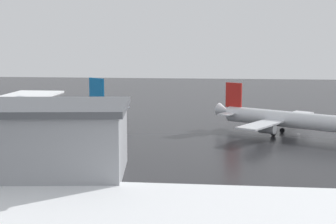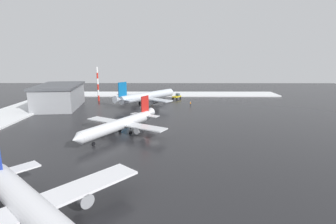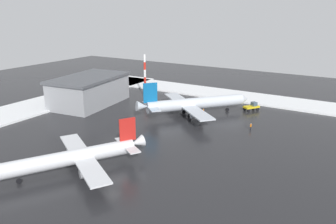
{
  "view_description": "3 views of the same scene",
  "coord_description": "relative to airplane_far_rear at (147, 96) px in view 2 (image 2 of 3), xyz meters",
  "views": [
    {
      "loc": [
        -10.2,
        -97.46,
        16.51
      ],
      "look_at": [
        -21.02,
        0.92,
        2.47
      ],
      "focal_mm": 55.0,
      "sensor_mm": 36.0,
      "label": 1
    },
    {
      "loc": [
        64.55,
        4.0,
        20.28
      ],
      "look_at": [
        -15.15,
        3.62,
        2.49
      ],
      "focal_mm": 28.0,
      "sensor_mm": 36.0,
      "label": 2
    },
    {
      "loc": [
        37.89,
        34.36,
        28.17
      ],
      "look_at": [
        -25.81,
        -4.33,
        5.04
      ],
      "focal_mm": 35.0,
      "sensor_mm": 36.0,
      "label": 3
    }
  ],
  "objects": [
    {
      "name": "airplane_parked_starboard",
      "position": [
        41.75,
        -3.11,
        -0.47
      ],
      "size": [
        26.13,
        22.37,
        8.61
      ],
      "rotation": [
        0.0,
        0.0,
        5.75
      ],
      "color": "silver",
      "rests_on": "ground_plane"
    },
    {
      "name": "ground_crew_by_nose_gear",
      "position": [
        -1.99,
        2.17,
        -2.35
      ],
      "size": [
        0.36,
        0.36,
        1.71
      ],
      "rotation": [
        0.0,
        0.0,
        4.37
      ],
      "color": "black",
      "rests_on": "ground_plane"
    },
    {
      "name": "airplane_parked_portside",
      "position": [
        80.56,
        -5.07,
        0.11
      ],
      "size": [
        26.7,
        28.25,
        10.38
      ],
      "rotation": [
        0.0,
        0.0,
        0.84
      ],
      "color": "white",
      "rests_on": "ground_plane"
    },
    {
      "name": "cargo_hangar",
      "position": [
        6.73,
        -32.84,
        1.12
      ],
      "size": [
        26.68,
        18.0,
        8.8
      ],
      "rotation": [
        0.0,
        0.0,
        0.13
      ],
      "color": "gray",
      "rests_on": "ground_plane"
    },
    {
      "name": "ground_crew_mid_apron",
      "position": [
        3.57,
        17.67,
        -2.35
      ],
      "size": [
        0.36,
        0.36,
        1.71
      ],
      "rotation": [
        0.0,
        0.0,
        4.18
      ],
      "color": "black",
      "rests_on": "ground_plane"
    },
    {
      "name": "ground_plane",
      "position": [
        41.04,
        5.25,
        -3.32
      ],
      "size": [
        240.0,
        240.0,
        0.0
      ],
      "primitive_type": "plane",
      "color": "#232326"
    },
    {
      "name": "snow_bank_left",
      "position": [
        -25.96,
        5.25,
        -3.06
      ],
      "size": [
        14.0,
        116.0,
        0.53
      ],
      "primitive_type": "cube",
      "color": "white",
      "rests_on": "ground_plane"
    },
    {
      "name": "ground_crew_near_tug",
      "position": [
        -13.87,
        -3.12,
        -2.35
      ],
      "size": [
        0.36,
        0.36,
        1.71
      ],
      "rotation": [
        0.0,
        0.0,
        6.1
      ],
      "color": "black",
      "rests_on": "ground_plane"
    },
    {
      "name": "airplane_far_rear",
      "position": [
        0.0,
        0.0,
        0.0
      ],
      "size": [
        27.81,
        25.66,
        10.05
      ],
      "rotation": [
        0.0,
        0.0,
        2.44
      ],
      "color": "silver",
      "rests_on": "ground_plane"
    },
    {
      "name": "antenna_mast",
      "position": [
        -7.43,
        -21.68,
        4.06
      ],
      "size": [
        0.7,
        0.7,
        14.76
      ],
      "color": "red",
      "rests_on": "ground_plane"
    },
    {
      "name": "pushback_tug",
      "position": [
        -12.8,
        12.82,
        -2.04
      ],
      "size": [
        5.05,
        4.39,
        2.5
      ],
      "rotation": [
        0.0,
        0.0,
        2.55
      ],
      "color": "gold",
      "rests_on": "ground_plane"
    }
  ]
}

